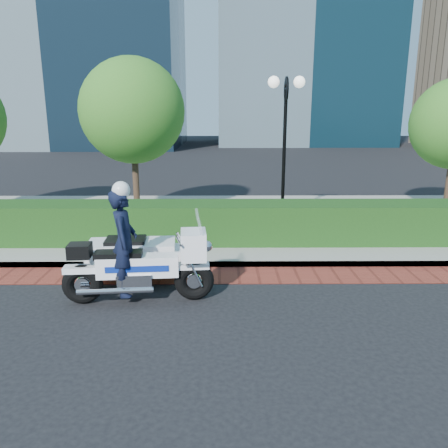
{
  "coord_description": "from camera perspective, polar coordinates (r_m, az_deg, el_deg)",
  "views": [
    {
      "loc": [
        -0.8,
        -7.28,
        3.38
      ],
      "look_at": [
        -0.73,
        2.05,
        1.0
      ],
      "focal_mm": 35.0,
      "sensor_mm": 36.0,
      "label": 1
    }
  ],
  "objects": [
    {
      "name": "ground",
      "position": [
        8.07,
        5.4,
        -10.53
      ],
      "size": [
        120.0,
        120.0,
        0.0
      ],
      "primitive_type": "plane",
      "color": "black",
      "rests_on": "ground"
    },
    {
      "name": "brick_strip",
      "position": [
        9.44,
        4.5,
        -6.68
      ],
      "size": [
        60.0,
        1.0,
        0.01
      ],
      "primitive_type": "cube",
      "color": "maroon",
      "rests_on": "ground"
    },
    {
      "name": "sidewalk",
      "position": [
        13.71,
        2.94,
        0.34
      ],
      "size": [
        60.0,
        8.0,
        0.15
      ],
      "primitive_type": "cube",
      "color": "gray",
      "rests_on": "ground"
    },
    {
      "name": "hedge_main",
      "position": [
        11.25,
        3.67,
        0.23
      ],
      "size": [
        18.0,
        1.2,
        1.0
      ],
      "primitive_type": "cube",
      "color": "black",
      "rests_on": "sidewalk"
    },
    {
      "name": "lamppost",
      "position": [
        12.62,
        7.96,
        12.26
      ],
      "size": [
        1.02,
        0.7,
        4.21
      ],
      "color": "black",
      "rests_on": "sidewalk"
    },
    {
      "name": "tree_b",
      "position": [
        14.04,
        -11.87,
        14.24
      ],
      "size": [
        3.2,
        3.2,
        4.89
      ],
      "color": "#332319",
      "rests_on": "sidewalk"
    },
    {
      "name": "police_motorcycle",
      "position": [
        8.45,
        -11.68,
        -4.02
      ],
      "size": [
        2.77,
        1.96,
        2.24
      ],
      "rotation": [
        0.0,
        0.0,
        0.08
      ],
      "color": "black",
      "rests_on": "ground"
    }
  ]
}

